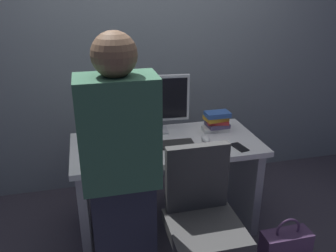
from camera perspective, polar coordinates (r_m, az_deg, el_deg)
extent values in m
plane|color=#3D3842|center=(2.96, -0.24, -15.84)|extent=(9.00, 9.00, 0.00)
cube|color=gray|center=(3.14, -3.87, 16.24)|extent=(6.40, 0.10, 3.00)
cube|color=white|center=(2.58, -0.26, -3.09)|extent=(1.39, 0.67, 0.04)
cube|color=#B2B2B7|center=(2.71, -13.72, -11.50)|extent=(0.06, 0.59, 0.70)
cube|color=#B2B2B7|center=(2.95, 11.98, -8.31)|extent=(0.06, 0.59, 0.70)
cube|color=#3F3F3F|center=(2.18, 6.20, -16.79)|extent=(0.44, 0.44, 0.08)
cube|color=#3F3F3F|center=(2.18, 4.80, -8.42)|extent=(0.40, 0.06, 0.44)
cube|color=#262838|center=(2.14, -7.04, -18.90)|extent=(0.34, 0.20, 0.85)
cube|color=#38664C|center=(1.76, -8.12, -1.02)|extent=(0.40, 0.24, 0.58)
sphere|color=brown|center=(1.64, -8.86, 11.54)|extent=(0.22, 0.22, 0.22)
cube|color=silver|center=(2.75, -2.17, -0.80)|extent=(0.21, 0.15, 0.02)
cube|color=silver|center=(2.73, -2.18, 0.12)|extent=(0.04, 0.03, 0.08)
cube|color=silver|center=(2.65, -2.25, 4.53)|extent=(0.54, 0.07, 0.36)
cube|color=black|center=(2.64, -2.15, 4.42)|extent=(0.50, 0.04, 0.32)
cube|color=#262626|center=(2.50, -0.60, -3.16)|extent=(0.44, 0.15, 0.02)
ellipsoid|color=white|center=(2.60, 6.21, -2.08)|extent=(0.06, 0.10, 0.03)
cylinder|color=white|center=(2.35, -9.62, -4.23)|extent=(0.07, 0.07, 0.09)
cylinder|color=silver|center=(2.68, -11.16, -1.08)|extent=(0.07, 0.07, 0.08)
cube|color=white|center=(2.79, 7.79, -0.45)|extent=(0.21, 0.13, 0.03)
cube|color=#594C72|center=(2.79, 8.09, 0.24)|extent=(0.17, 0.16, 0.03)
cube|color=red|center=(2.77, 8.14, 0.71)|extent=(0.18, 0.14, 0.02)
cube|color=gold|center=(2.76, 7.89, 1.30)|extent=(0.18, 0.14, 0.03)
cube|color=#3359A5|center=(2.74, 8.14, 1.93)|extent=(0.19, 0.12, 0.04)
cube|color=black|center=(2.54, 11.67, -3.43)|extent=(0.10, 0.15, 0.01)
cube|color=#4C3356|center=(2.68, 18.69, -18.51)|extent=(0.34, 0.14, 0.26)
torus|color=#4C3356|center=(2.58, 19.14, -15.79)|extent=(0.18, 0.02, 0.18)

